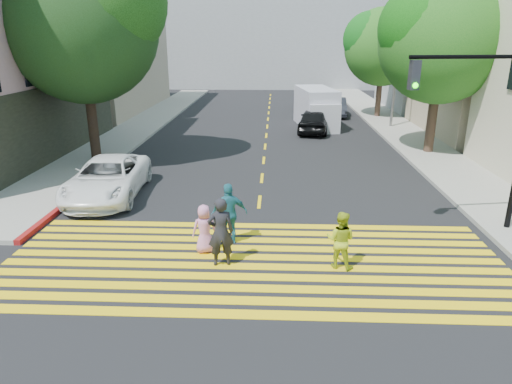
# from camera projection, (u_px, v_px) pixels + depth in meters

# --- Properties ---
(ground) EXTENTS (120.00, 120.00, 0.00)m
(ground) POSITION_uv_depth(u_px,v_px,m) (251.00, 286.00, 11.05)
(ground) COLOR black
(sidewalk_left) EXTENTS (3.00, 40.00, 0.15)m
(sidewalk_left) POSITION_uv_depth(u_px,v_px,m) (147.00, 122.00, 32.18)
(sidewalk_left) COLOR gray
(sidewalk_left) RESTS_ON ground
(sidewalk_right) EXTENTS (3.00, 60.00, 0.15)m
(sidewalk_right) POSITION_uv_depth(u_px,v_px,m) (421.00, 147.00, 24.88)
(sidewalk_right) COLOR gray
(sidewalk_right) RESTS_ON ground
(curb_red) EXTENTS (0.20, 8.00, 0.16)m
(curb_red) POSITION_uv_depth(u_px,v_px,m) (75.00, 197.00, 16.98)
(curb_red) COLOR maroon
(curb_red) RESTS_ON ground
(crosswalk) EXTENTS (13.40, 5.30, 0.01)m
(crosswalk) POSITION_uv_depth(u_px,v_px,m) (253.00, 262.00, 12.25)
(crosswalk) COLOR yellow
(crosswalk) RESTS_ON ground
(lane_line) EXTENTS (0.12, 34.40, 0.01)m
(lane_line) POSITION_uv_depth(u_px,v_px,m) (268.00, 123.00, 32.34)
(lane_line) COLOR yellow
(lane_line) RESTS_ON ground
(building_left_tan) EXTENTS (12.00, 16.00, 10.00)m
(building_left_tan) POSITION_uv_depth(u_px,v_px,m) (70.00, 47.00, 36.58)
(building_left_tan) COLOR tan
(building_left_tan) RESTS_ON ground
(building_right_grey) EXTENTS (10.00, 10.00, 10.00)m
(building_right_grey) POSITION_uv_depth(u_px,v_px,m) (453.00, 47.00, 37.23)
(building_right_grey) COLOR gray
(building_right_grey) RESTS_ON ground
(backdrop_block) EXTENTS (30.00, 8.00, 12.00)m
(backdrop_block) POSITION_uv_depth(u_px,v_px,m) (272.00, 35.00, 54.55)
(backdrop_block) COLOR gray
(backdrop_block) RESTS_ON ground
(tree_left) EXTENTS (9.01, 8.74, 9.72)m
(tree_left) POSITION_uv_depth(u_px,v_px,m) (83.00, 18.00, 19.95)
(tree_left) COLOR black
(tree_left) RESTS_ON ground
(tree_right_near) EXTENTS (6.74, 6.25, 8.69)m
(tree_right_near) POSITION_uv_depth(u_px,v_px,m) (444.00, 34.00, 21.80)
(tree_right_near) COLOR #39221D
(tree_right_near) RESTS_ON ground
(tree_right_far) EXTENTS (6.31, 5.83, 7.97)m
(tree_right_far) POSITION_uv_depth(u_px,v_px,m) (384.00, 43.00, 32.64)
(tree_right_far) COLOR #3C291E
(tree_right_far) RESTS_ON ground
(pedestrian_man) EXTENTS (0.76, 0.58, 1.88)m
(pedestrian_man) POSITION_uv_depth(u_px,v_px,m) (221.00, 232.00, 11.81)
(pedestrian_man) COLOR black
(pedestrian_man) RESTS_ON ground
(pedestrian_woman) EXTENTS (0.91, 0.81, 1.54)m
(pedestrian_woman) POSITION_uv_depth(u_px,v_px,m) (340.00, 240.00, 11.74)
(pedestrian_woman) COLOR #A6BB1D
(pedestrian_woman) RESTS_ON ground
(pedestrian_child) EXTENTS (0.79, 0.64, 1.39)m
(pedestrian_child) POSITION_uv_depth(u_px,v_px,m) (204.00, 229.00, 12.62)
(pedestrian_child) COLOR pink
(pedestrian_child) RESTS_ON ground
(pedestrian_extra) EXTENTS (1.14, 0.72, 1.81)m
(pedestrian_extra) POSITION_uv_depth(u_px,v_px,m) (229.00, 214.00, 13.13)
(pedestrian_extra) COLOR #247083
(pedestrian_extra) RESTS_ON ground
(white_sedan) EXTENTS (2.75, 5.38, 1.45)m
(white_sedan) POSITION_uv_depth(u_px,v_px,m) (107.00, 178.00, 17.06)
(white_sedan) COLOR white
(white_sedan) RESTS_ON ground
(dark_car_near) EXTENTS (2.52, 4.74, 1.53)m
(dark_car_near) POSITION_uv_depth(u_px,v_px,m) (314.00, 120.00, 28.83)
(dark_car_near) COLOR black
(dark_car_near) RESTS_ON ground
(silver_car) EXTENTS (2.31, 4.67, 1.31)m
(silver_car) POSITION_uv_depth(u_px,v_px,m) (307.00, 100.00, 39.30)
(silver_car) COLOR gray
(silver_car) RESTS_ON ground
(dark_car_parked) EXTENTS (1.73, 4.20, 1.35)m
(dark_car_parked) POSITION_uv_depth(u_px,v_px,m) (336.00, 107.00, 34.93)
(dark_car_parked) COLOR #20232B
(dark_car_parked) RESTS_ON ground
(white_van) EXTENTS (2.74, 5.62, 2.54)m
(white_van) POSITION_uv_depth(u_px,v_px,m) (317.00, 109.00, 30.42)
(white_van) COLOR #B1AFC1
(white_van) RESTS_ON ground
(traffic_signal) EXTENTS (3.79, 0.88, 5.60)m
(traffic_signal) POSITION_uv_depth(u_px,v_px,m) (494.00, 115.00, 12.91)
(traffic_signal) COLOR black
(traffic_signal) RESTS_ON ground
(street_lamp) EXTENTS (2.11, 0.25, 9.35)m
(street_lamp) POSITION_uv_depth(u_px,v_px,m) (395.00, 44.00, 28.64)
(street_lamp) COLOR slate
(street_lamp) RESTS_ON ground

